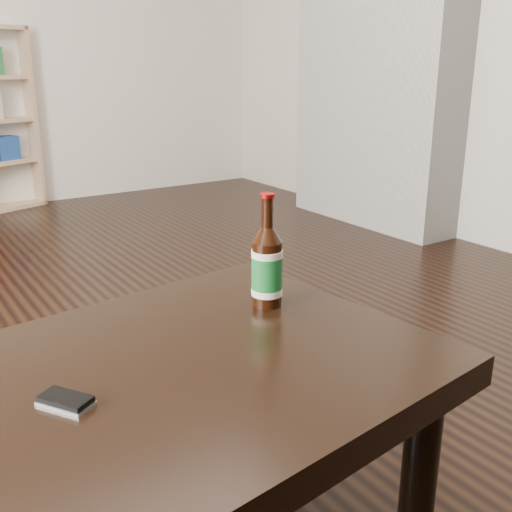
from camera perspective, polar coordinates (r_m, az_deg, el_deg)
floor at (r=1.95m, az=-16.39°, el=-14.05°), size 5.00×6.00×0.01m
chimney_breast at (r=3.97m, az=11.83°, el=22.52°), size 0.30×1.20×2.70m
coffee_table at (r=1.10m, az=-14.32°, el=-15.22°), size 1.34×0.88×0.47m
beer_bottle at (r=1.35m, az=1.06°, el=-1.05°), size 0.08×0.08×0.26m
phone at (r=1.05m, az=-17.68°, el=-13.02°), size 0.09×0.10×0.02m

